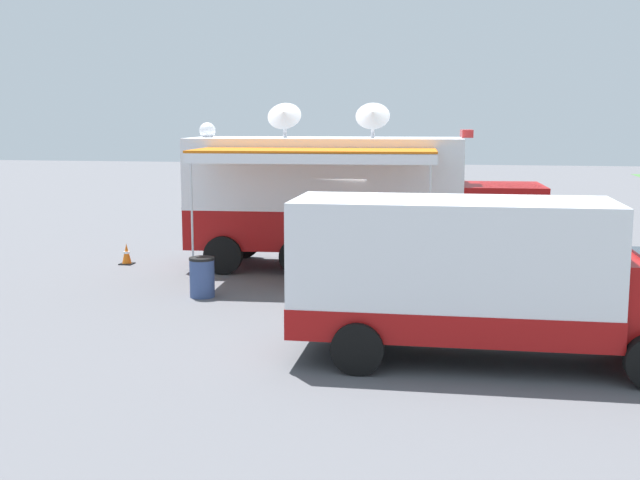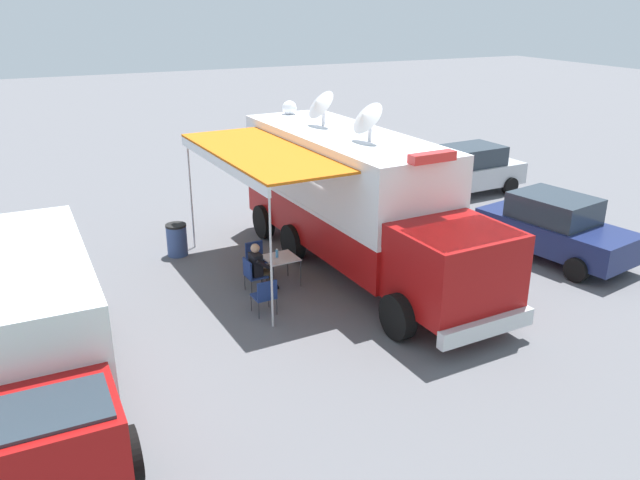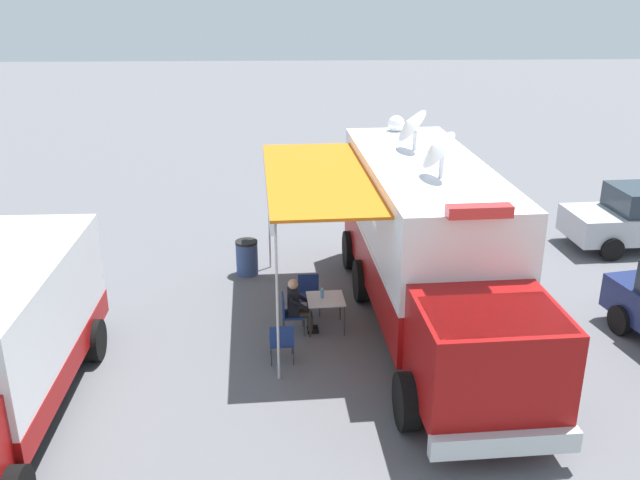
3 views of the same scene
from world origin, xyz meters
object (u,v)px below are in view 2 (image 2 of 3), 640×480
at_px(command_truck, 356,197).
at_px(traffic_cone, 257,198).
at_px(support_truck, 33,338).
at_px(car_behind_truck, 468,170).
at_px(water_bottle, 277,253).
at_px(folding_chair_beside_table, 256,256).
at_px(seated_responder, 259,266).
at_px(folding_table, 281,259).
at_px(car_far_corner, 555,227).
at_px(folding_chair_spare_by_truck, 265,294).
at_px(folding_chair_at_table, 252,273).
at_px(trash_bin, 177,240).

relative_size(command_truck, traffic_cone, 16.58).
height_order(support_truck, car_behind_truck, support_truck).
bearing_deg(support_truck, water_bottle, -151.04).
bearing_deg(folding_chair_beside_table, seated_responder, 74.86).
distance_m(folding_table, support_truck, 6.52).
bearing_deg(support_truck, car_far_corner, -173.31).
bearing_deg(water_bottle, folding_chair_spare_by_truck, 59.17).
distance_m(command_truck, folding_chair_at_table, 3.35).
relative_size(trash_bin, support_truck, 0.13).
height_order(traffic_cone, car_far_corner, car_far_corner).
bearing_deg(folding_chair_beside_table, traffic_cone, -109.91).
relative_size(water_bottle, folding_chair_at_table, 0.26).
distance_m(folding_chair_at_table, support_truck, 5.79).
distance_m(command_truck, seated_responder, 3.12).
xyz_separation_m(folding_chair_at_table, folding_chair_beside_table, (-0.45, -0.99, 0.00)).
bearing_deg(folding_chair_at_table, folding_chair_beside_table, -114.60).
bearing_deg(car_behind_truck, seated_responder, 25.62).
relative_size(folding_chair_beside_table, car_far_corner, 0.19).
relative_size(folding_chair_at_table, car_behind_truck, 0.20).
distance_m(folding_table, folding_chair_beside_table, 0.93).
relative_size(folding_chair_spare_by_truck, support_truck, 0.13).
bearing_deg(seated_responder, traffic_cone, -109.21).
xyz_separation_m(folding_chair_beside_table, car_behind_truck, (-9.57, -3.73, 0.37)).
bearing_deg(folding_chair_spare_by_truck, car_far_corner, 179.11).
distance_m(folding_chair_beside_table, car_far_corner, 8.19).
xyz_separation_m(support_truck, car_far_corner, (-13.19, -1.55, -0.51)).
xyz_separation_m(seated_responder, support_truck, (5.10, 2.95, 0.73)).
bearing_deg(command_truck, folding_chair_beside_table, -14.62).
height_order(folding_chair_beside_table, folding_chair_spare_by_truck, same).
xyz_separation_m(folding_chair_beside_table, car_far_corner, (-7.83, 2.38, 0.37)).
height_order(water_bottle, trash_bin, water_bottle).
height_order(trash_bin, traffic_cone, trash_bin).
xyz_separation_m(command_truck, folding_chair_at_table, (3.01, 0.33, -1.43)).
bearing_deg(command_truck, trash_bin, -35.00).
relative_size(folding_chair_at_table, support_truck, 0.13).
bearing_deg(trash_bin, command_truck, 145.00).
xyz_separation_m(trash_bin, car_behind_truck, (-11.12, -1.53, 0.42)).
xyz_separation_m(water_bottle, traffic_cone, (-1.75, -6.39, -0.55)).
relative_size(support_truck, car_behind_truck, 1.58).
distance_m(water_bottle, trash_bin, 3.54).
distance_m(folding_chair_at_table, car_behind_truck, 11.09).
height_order(folding_table, traffic_cone, folding_table).
relative_size(folding_table, folding_chair_at_table, 0.97).
bearing_deg(car_behind_truck, traffic_cone, -13.74).
height_order(command_truck, folding_chair_at_table, command_truck).
distance_m(folding_chair_at_table, seated_responder, 0.23).
relative_size(command_truck, folding_table, 11.38).
distance_m(seated_responder, trash_bin, 3.44).
xyz_separation_m(command_truck, support_truck, (7.92, 3.26, -0.56)).
bearing_deg(folding_table, folding_chair_spare_by_truck, 56.24).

